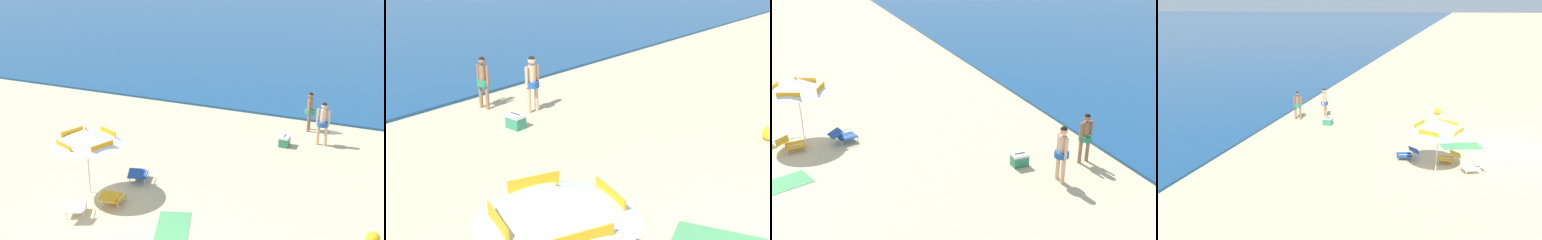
# 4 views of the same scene
# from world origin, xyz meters

# --- Properties ---
(ground_plane) EXTENTS (800.00, 800.00, 0.00)m
(ground_plane) POSITION_xyz_m (0.00, 0.00, 0.00)
(ground_plane) COLOR #D1BA8E
(beach_umbrella_striped_main) EXTENTS (3.09, 3.09, 2.16)m
(beach_umbrella_striped_main) POSITION_xyz_m (-3.45, 3.18, 1.85)
(beach_umbrella_striped_main) COLOR silver
(beach_umbrella_striped_main) RESTS_ON ground
(lounge_chair_under_umbrella) EXTENTS (0.85, 1.01, 0.51)m
(lounge_chair_under_umbrella) POSITION_xyz_m (-3.03, 1.80, 0.28)
(lounge_chair_under_umbrella) COLOR white
(lounge_chair_under_umbrella) RESTS_ON ground
(lounge_chair_beside_umbrella) EXTENTS (0.75, 0.99, 0.51)m
(lounge_chair_beside_umbrella) POSITION_xyz_m (-2.42, 4.38, 0.28)
(lounge_chair_beside_umbrella) COLOR #1E4799
(lounge_chair_beside_umbrella) RESTS_ON ground
(lounge_chair_facing_sea) EXTENTS (0.62, 0.90, 0.50)m
(lounge_chair_facing_sea) POSITION_xyz_m (-2.37, 2.73, 0.28)
(lounge_chair_facing_sea) COLOR gold
(lounge_chair_facing_sea) RESTS_ON ground
(person_standing_near_shore) EXTENTS (0.39, 0.47, 1.59)m
(person_standing_near_shore) POSITION_xyz_m (1.69, 11.04, 0.92)
(person_standing_near_shore) COLOR #8C6042
(person_standing_near_shore) RESTS_ON ground
(person_standing_beside) EXTENTS (0.50, 0.41, 1.68)m
(person_standing_beside) POSITION_xyz_m (2.44, 9.72, 0.97)
(person_standing_beside) COLOR #D8A87F
(person_standing_beside) RESTS_ON ground
(cooler_box) EXTENTS (0.35, 0.50, 0.43)m
(cooler_box) POSITION_xyz_m (1.20, 9.11, 0.20)
(cooler_box) COLOR #2D7F5B
(cooler_box) RESTS_ON ground
(beach_ball) EXTENTS (0.38, 0.38, 0.38)m
(beach_ball) POSITION_xyz_m (4.88, 3.59, 0.19)
(beach_ball) COLOR yellow
(beach_ball) RESTS_ON ground
(beach_towel) EXTENTS (1.43, 1.99, 0.01)m
(beach_towel) POSITION_xyz_m (-0.21, 2.26, 0.01)
(beach_towel) COLOR #4C9E5B
(beach_towel) RESTS_ON ground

